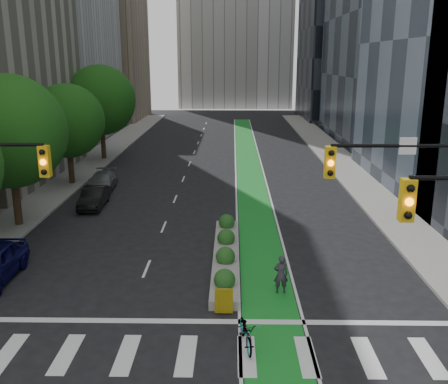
{
  "coord_description": "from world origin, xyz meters",
  "views": [
    {
      "loc": [
        1.5,
        -15.56,
        9.54
      ],
      "look_at": [
        1.09,
        8.78,
        3.0
      ],
      "focal_mm": 40.0,
      "sensor_mm": 36.0,
      "label": 1
    }
  ],
  "objects_px": {
    "parked_car_left_mid": "(94,197)",
    "median_planter": "(226,254)",
    "cyclist": "(281,274)",
    "bicycle": "(246,332)",
    "parked_car_left_far": "(102,182)"
  },
  "relations": [
    {
      "from": "median_planter",
      "to": "cyclist",
      "type": "distance_m",
      "value": 4.15
    },
    {
      "from": "median_planter",
      "to": "parked_car_left_mid",
      "type": "height_order",
      "value": "parked_car_left_mid"
    },
    {
      "from": "parked_car_left_mid",
      "to": "median_planter",
      "type": "bearing_deg",
      "value": -47.84
    },
    {
      "from": "cyclist",
      "to": "parked_car_left_far",
      "type": "height_order",
      "value": "cyclist"
    },
    {
      "from": "bicycle",
      "to": "cyclist",
      "type": "distance_m",
      "value": 4.3
    },
    {
      "from": "parked_car_left_far",
      "to": "bicycle",
      "type": "bearing_deg",
      "value": -67.56
    },
    {
      "from": "median_planter",
      "to": "parked_car_left_far",
      "type": "relative_size",
      "value": 2.27
    },
    {
      "from": "median_planter",
      "to": "cyclist",
      "type": "relative_size",
      "value": 6.19
    },
    {
      "from": "median_planter",
      "to": "bicycle",
      "type": "distance_m",
      "value": 7.44
    },
    {
      "from": "parked_car_left_far",
      "to": "parked_car_left_mid",
      "type": "bearing_deg",
      "value": -86.3
    },
    {
      "from": "parked_car_left_mid",
      "to": "bicycle",
      "type": "bearing_deg",
      "value": -61.97
    },
    {
      "from": "median_planter",
      "to": "bicycle",
      "type": "bearing_deg",
      "value": -83.83
    },
    {
      "from": "parked_car_left_mid",
      "to": "cyclist",
      "type": "bearing_deg",
      "value": -50.32
    },
    {
      "from": "median_planter",
      "to": "cyclist",
      "type": "bearing_deg",
      "value": -55.36
    },
    {
      "from": "cyclist",
      "to": "parked_car_left_far",
      "type": "bearing_deg",
      "value": -57.55
    }
  ]
}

